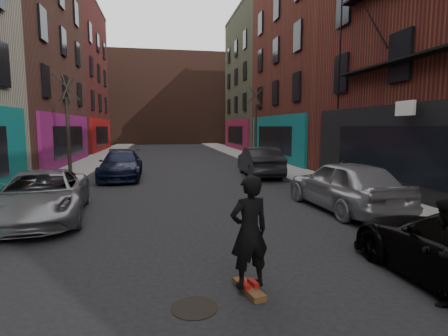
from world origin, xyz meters
name	(u,v)px	position (x,y,z in m)	size (l,w,h in m)	color
sidewalk_left	(103,156)	(-6.25, 30.00, 0.07)	(2.50, 84.00, 0.13)	gray
sidewalk_right	(239,154)	(6.25, 30.00, 0.07)	(2.50, 84.00, 0.13)	gray
buildings_right	(415,34)	(13.50, 16.00, 8.00)	(12.00, 56.00, 16.00)	#4A2D1F
building_far	(167,100)	(0.00, 56.00, 7.00)	(40.00, 10.00, 14.00)	#47281E
tree_left_far	(67,114)	(-6.20, 18.00, 3.38)	(2.00, 2.00, 6.50)	black
tree_right_far	(256,116)	(6.20, 24.00, 3.53)	(2.00, 2.00, 6.80)	black
parked_left_far	(42,195)	(-4.60, 8.03, 0.70)	(2.34, 5.07, 1.41)	gray
parked_left_end	(121,165)	(-3.20, 15.89, 0.72)	(2.02, 4.98, 1.44)	black
parked_right_far	(345,185)	(4.60, 7.49, 0.82)	(1.95, 4.84, 1.65)	#989AA0
parked_right_end	(260,162)	(4.08, 15.49, 0.79)	(1.68, 4.81, 1.59)	black
skateboard	(249,289)	(0.18, 2.58, 0.05)	(0.22, 0.80, 0.10)	brown
skateboarder	(249,232)	(0.18, 2.58, 1.01)	(0.67, 0.44, 1.83)	black
pedestrian	(445,251)	(3.00, 1.73, 0.82)	(0.99, 0.99, 1.62)	black
manhole	(195,308)	(-0.74, 2.23, 0.01)	(0.70, 0.70, 0.01)	black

